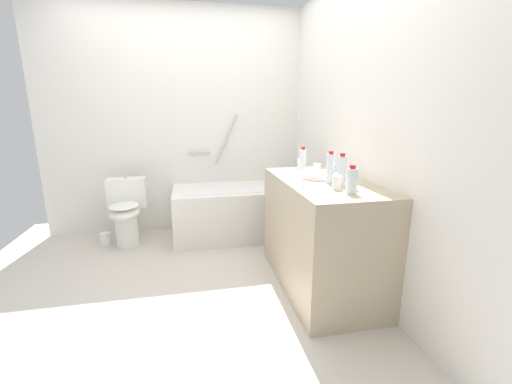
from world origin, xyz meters
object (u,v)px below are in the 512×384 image
object	(u,v)px
bathtub	(237,210)
drinking_glass_2	(317,168)
water_bottle_3	(303,159)
toilet_paper_roll	(106,239)
sink_faucet	(339,173)
water_bottle_0	(342,170)
sink_basin	(318,175)
drinking_glass_0	(302,164)
drinking_glass_1	(351,182)
water_bottle_2	(352,181)
toilet	(126,210)
drinking_glass_3	(337,183)
water_bottle_1	(330,168)

from	to	relation	value
bathtub	drinking_glass_2	distance (m)	1.25
water_bottle_3	toilet_paper_roll	size ratio (longest dim) A/B	1.59
sink_faucet	water_bottle_0	xyz separation A→B (m)	(-0.11, -0.28, 0.08)
water_bottle_0	water_bottle_3	distance (m)	0.62
sink_basin	sink_faucet	distance (m)	0.17
water_bottle_3	drinking_glass_0	distance (m)	0.11
toilet_paper_roll	sink_basin	bearing A→B (deg)	-30.75
sink_faucet	drinking_glass_2	bearing A→B (deg)	117.45
drinking_glass_1	drinking_glass_2	distance (m)	0.60
water_bottle_2	drinking_glass_1	bearing A→B (deg)	62.59
sink_faucet	drinking_glass_0	world-z (taller)	drinking_glass_0
toilet	sink_basin	world-z (taller)	sink_basin
bathtub	drinking_glass_1	distance (m)	1.75
toilet	drinking_glass_1	size ratio (longest dim) A/B	6.91
sink_faucet	water_bottle_3	xyz separation A→B (m)	(-0.18, 0.34, 0.07)
toilet	drinking_glass_3	bearing A→B (deg)	47.61
drinking_glass_1	drinking_glass_2	xyz separation A→B (m)	(0.00, 0.60, -0.01)
drinking_glass_0	drinking_glass_1	distance (m)	0.84
bathtub	drinking_glass_0	world-z (taller)	bathtub
water_bottle_1	drinking_glass_3	xyz separation A→B (m)	(-0.04, -0.20, -0.06)
sink_basin	drinking_glass_3	xyz separation A→B (m)	(-0.03, -0.40, 0.02)
water_bottle_2	water_bottle_0	bearing A→B (deg)	79.02
water_bottle_2	drinking_glass_3	xyz separation A→B (m)	(-0.04, 0.12, -0.04)
drinking_glass_0	toilet_paper_roll	distance (m)	2.21
toilet	drinking_glass_0	world-z (taller)	drinking_glass_0
drinking_glass_3	water_bottle_3	bearing A→B (deg)	88.50
bathtub	drinking_glass_1	xyz separation A→B (m)	(0.55, -1.54, 0.63)
sink_faucet	water_bottle_2	size ratio (longest dim) A/B	0.83
sink_basin	drinking_glass_2	distance (m)	0.21
toilet	sink_faucet	distance (m)	2.20
drinking_glass_0	drinking_glass_3	distance (m)	0.83
sink_faucet	toilet_paper_roll	size ratio (longest dim) A/B	1.16
drinking_glass_3	toilet_paper_roll	distance (m)	2.56
bathtub	drinking_glass_2	world-z (taller)	bathtub
bathtub	water_bottle_3	distance (m)	1.14
toilet	water_bottle_2	xyz separation A→B (m)	(1.67, -1.62, 0.58)
water_bottle_1	water_bottle_2	world-z (taller)	water_bottle_1
toilet	water_bottle_0	xyz separation A→B (m)	(1.71, -1.38, 0.61)
sink_faucet	drinking_glass_0	bearing A→B (deg)	109.66
water_bottle_2	drinking_glass_0	xyz separation A→B (m)	(0.01, 0.95, -0.04)
sink_basin	water_bottle_2	size ratio (longest dim) A/B	1.60
sink_faucet	drinking_glass_3	distance (m)	0.44
bathtub	toilet	xyz separation A→B (m)	(-1.18, -0.03, 0.08)
sink_faucet	drinking_glass_1	size ratio (longest dim) A/B	1.50
water_bottle_2	toilet_paper_roll	bearing A→B (deg)	139.22
drinking_glass_2	drinking_glass_0	bearing A→B (deg)	102.59
drinking_glass_2	toilet_paper_roll	bearing A→B (deg)	154.68
water_bottle_3	drinking_glass_1	size ratio (longest dim) A/B	2.06
bathtub	water_bottle_0	bearing A→B (deg)	-69.13
toilet	water_bottle_0	size ratio (longest dim) A/B	3.08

